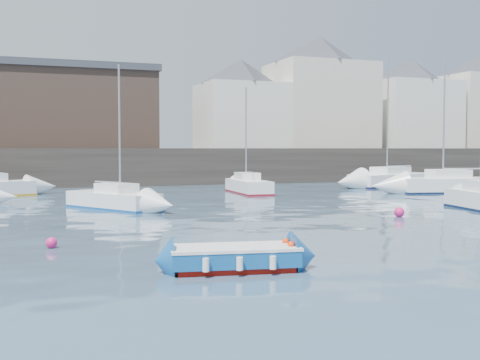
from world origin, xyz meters
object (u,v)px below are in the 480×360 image
object	(u,v)px
sailboat_b	(114,199)
blue_dinghy	(234,257)
sailboat_d	(452,184)
sailboat_g	(393,179)
buoy_near	(52,248)
sailboat_f	(248,186)
buoy_far	(152,210)
buoy_mid	(399,217)

from	to	relation	value
sailboat_b	blue_dinghy	bearing A→B (deg)	-88.14
sailboat_d	sailboat_g	bearing A→B (deg)	87.91
blue_dinghy	buoy_near	world-z (taller)	blue_dinghy
sailboat_f	buoy_far	world-z (taller)	sailboat_f
sailboat_g	buoy_mid	xyz separation A→B (m)	(-12.09, -18.03, -0.56)
blue_dinghy	sailboat_d	world-z (taller)	sailboat_d
buoy_near	sailboat_d	bearing A→B (deg)	28.16
blue_dinghy	buoy_mid	distance (m)	13.54
sailboat_b	buoy_far	distance (m)	2.18
buoy_near	buoy_mid	world-z (taller)	buoy_mid
blue_dinghy	buoy_far	bearing A→B (deg)	85.69
sailboat_b	buoy_mid	distance (m)	13.69
sailboat_b	sailboat_g	world-z (taller)	sailboat_g
sailboat_g	buoy_far	size ratio (longest dim) A/B	23.80
buoy_mid	buoy_near	bearing A→B (deg)	-167.12
sailboat_f	buoy_mid	size ratio (longest dim) A/B	15.81
sailboat_d	sailboat_f	bearing A→B (deg)	160.93
blue_dinghy	sailboat_g	world-z (taller)	sailboat_g
sailboat_d	sailboat_f	size ratio (longest dim) A/B	1.33
buoy_far	sailboat_f	bearing A→B (deg)	46.41
buoy_far	sailboat_g	bearing A→B (deg)	27.98
buoy_mid	buoy_far	xyz separation A→B (m)	(-9.51, 6.55, 0.00)
buoy_far	sailboat_d	bearing A→B (deg)	11.33
sailboat_b	sailboat_d	xyz separation A→B (m)	(22.99, 2.93, 0.11)
blue_dinghy	sailboat_g	distance (m)	34.83
sailboat_b	sailboat_d	size ratio (longest dim) A/B	0.75
sailboat_g	buoy_near	xyz separation A→B (m)	(-26.75, -21.38, -0.56)
blue_dinghy	buoy_far	size ratio (longest dim) A/B	7.98
sailboat_b	buoy_far	world-z (taller)	sailboat_b
sailboat_f	sailboat_g	size ratio (longest dim) A/B	0.71
blue_dinghy	sailboat_b	bearing A→B (deg)	91.86
blue_dinghy	buoy_near	bearing A→B (deg)	128.74
sailboat_b	sailboat_f	size ratio (longest dim) A/B	1.00
sailboat_f	buoy_near	bearing A→B (deg)	-125.85
buoy_near	buoy_mid	size ratio (longest dim) A/B	0.76
sailboat_g	buoy_near	size ratio (longest dim) A/B	29.01
sailboat_f	buoy_far	bearing A→B (deg)	-133.59
sailboat_b	buoy_near	xyz separation A→B (m)	(-3.49, -11.25, -0.46)
sailboat_d	buoy_near	xyz separation A→B (m)	(-26.49, -14.18, -0.57)
blue_dinghy	buoy_mid	xyz separation A→B (m)	(10.64, 8.37, -0.33)
sailboat_b	sailboat_f	distance (m)	12.45
buoy_near	sailboat_f	bearing A→B (deg)	54.15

